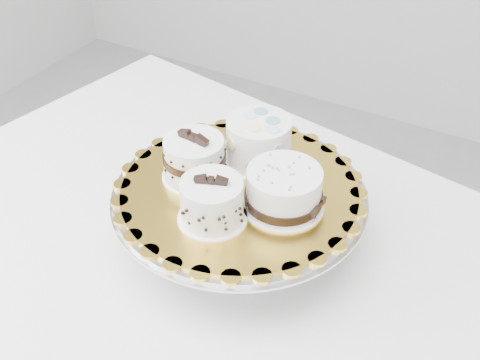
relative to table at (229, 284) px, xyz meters
The scene contains 7 objects.
table is the anchor object (origin of this frame).
cake_stand 0.15m from the table, 82.07° to the left, with size 0.39×0.39×0.11m.
cake_board 0.19m from the table, 82.07° to the left, with size 0.36×0.36×0.01m, color gold.
cake_swirl 0.23m from the table, 84.72° to the right, with size 0.11×0.11×0.08m.
cake_banded 0.23m from the table, 164.01° to the left, with size 0.10×0.10×0.08m.
cake_dots 0.25m from the table, 92.16° to the left, with size 0.12×0.12×0.08m.
cake_ribbon 0.24m from the table, 15.81° to the left, with size 0.13×0.12×0.07m.
Camera 1 is at (0.43, -0.54, 1.44)m, focal length 45.00 mm.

